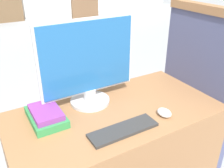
# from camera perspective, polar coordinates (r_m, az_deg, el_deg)

# --- Properties ---
(desk) EXTENTS (1.22, 0.63, 0.72)m
(desk) POSITION_cam_1_polar(r_m,az_deg,el_deg) (1.67, 0.69, -16.68)
(desk) COLOR #8C603D
(desk) RESTS_ON ground_plane
(carrel_divider) EXTENTS (0.07, 0.59, 1.26)m
(carrel_divider) POSITION_cam_1_polar(r_m,az_deg,el_deg) (1.84, 18.33, -2.85)
(carrel_divider) COLOR #474C70
(carrel_divider) RESTS_ON ground_plane
(monitor) EXTENTS (0.58, 0.24, 0.51)m
(monitor) POSITION_cam_1_polar(r_m,az_deg,el_deg) (1.42, -5.47, 4.65)
(monitor) COLOR #B7B7BC
(monitor) RESTS_ON desk
(keyboard) EXTENTS (0.37, 0.11, 0.02)m
(keyboard) POSITION_cam_1_polar(r_m,az_deg,el_deg) (1.29, 2.61, -10.41)
(keyboard) COLOR #2D2D2D
(keyboard) RESTS_ON desk
(mouse) EXTENTS (0.07, 0.09, 0.04)m
(mouse) POSITION_cam_1_polar(r_m,az_deg,el_deg) (1.42, 11.87, -6.41)
(mouse) COLOR silver
(mouse) RESTS_ON desk
(book_stack) EXTENTS (0.17, 0.27, 0.07)m
(book_stack) POSITION_cam_1_polar(r_m,az_deg,el_deg) (1.39, -14.82, -6.93)
(book_stack) COLOR #2D7F42
(book_stack) RESTS_ON desk
(far_chair) EXTENTS (0.44, 0.44, 0.97)m
(far_chair) POSITION_cam_1_polar(r_m,az_deg,el_deg) (3.99, -5.26, 12.38)
(far_chair) COLOR brown
(far_chair) RESTS_ON ground_plane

